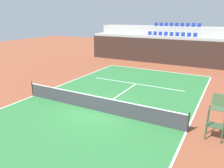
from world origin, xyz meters
name	(u,v)px	position (x,y,z in m)	size (l,w,h in m)	color
ground_plane	(96,111)	(0.00, 0.00, 0.00)	(80.00, 80.00, 0.00)	brown
court_surface	(96,111)	(0.00, 0.00, 0.01)	(11.00, 24.00, 0.01)	#2D7238
baseline_far	(156,70)	(0.00, 11.95, 0.01)	(11.00, 0.10, 0.00)	white
sideline_left	(34,96)	(-5.45, 0.00, 0.01)	(0.10, 24.00, 0.00)	white
sideline_right	(186,132)	(5.45, 0.00, 0.01)	(0.10, 24.00, 0.00)	white
service_line_far	(136,84)	(0.00, 6.40, 0.01)	(8.26, 0.10, 0.00)	white
centre_service_line	(119,95)	(0.00, 3.20, 0.01)	(0.10, 6.40, 0.00)	white
back_wall	(167,52)	(0.00, 15.75, 1.49)	(20.76, 0.30, 2.99)	black
stands_tier_lower	(170,49)	(0.00, 17.10, 1.65)	(20.76, 2.40, 3.29)	#9E9E99
stands_tier_upper	(175,43)	(0.00, 19.50, 2.16)	(20.76, 2.40, 4.33)	#9E9E99
seating_row_lower	(171,35)	(0.00, 17.20, 3.42)	(6.04, 0.44, 0.44)	navy
seating_row_upper	(177,25)	(0.00, 19.60, 4.45)	(6.04, 0.44, 0.44)	navy
tennis_net	(96,103)	(0.00, 0.00, 0.51)	(11.08, 0.08, 1.07)	black
umpire_chair	(217,116)	(6.70, 0.06, 1.19)	(0.76, 0.66, 2.20)	#334C2D
tennis_ball_1	(43,108)	(-3.16, -1.31, 0.04)	(0.07, 0.07, 0.07)	#CCE033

